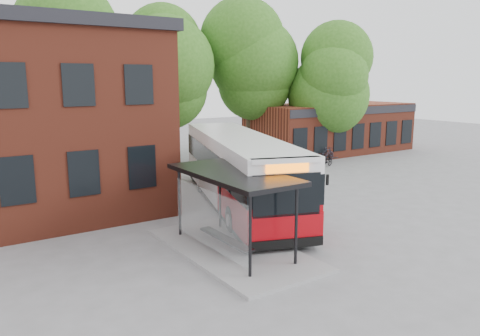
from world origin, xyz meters
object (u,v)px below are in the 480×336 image
bicycle_3 (319,159)px  bicycle_4 (309,159)px  bus_shelter (233,212)px  bicycle_0 (283,164)px  bicycle_7 (327,154)px  bicycle_2 (305,159)px  bicycle_1 (292,160)px  city_bus (238,171)px  bicycle_5 (327,160)px

bicycle_3 → bicycle_4: bicycle_3 is taller
bus_shelter → bicycle_0: 15.04m
bicycle_3 → bicycle_7: 2.16m
bicycle_2 → bicycle_7: size_ratio=1.05×
bicycle_1 → bicycle_4: 1.54m
city_bus → bicycle_0: 9.25m
bicycle_4 → bicycle_5: (0.46, -1.30, 0.05)m
bicycle_4 → bicycle_2: bearing=94.4°
bicycle_2 → bicycle_7: 2.64m
bicycle_2 → bicycle_5: bearing=-128.9°
city_bus → bicycle_5: (10.78, 5.13, -1.24)m
bus_shelter → bicycle_3: (14.14, 10.66, -0.97)m
city_bus → bicycle_7: city_bus is taller
bicycle_2 → city_bus: bearing=139.7°
bicycle_4 → bicycle_7: bicycle_7 is taller
bicycle_0 → bicycle_5: 3.56m
bicycle_4 → bicycle_5: size_ratio=1.03×
bus_shelter → bicycle_5: 17.46m
bus_shelter → bicycle_4: (13.80, 11.33, -1.03)m
bus_shelter → bicycle_1: bus_shelter is taller
bicycle_0 → bicycle_4: bearing=-93.6°
bus_shelter → bicycle_4: bus_shelter is taller
bus_shelter → bicycle_0: bus_shelter is taller
bicycle_0 → bicycle_4: size_ratio=1.15×
bus_shelter → bicycle_2: 17.55m
bus_shelter → bicycle_4: bearing=39.4°
bicycle_1 → bicycle_5: size_ratio=1.01×
bicycle_1 → bicycle_5: (1.99, -1.38, -0.01)m
city_bus → bicycle_2: size_ratio=7.39×
bicycle_4 → bicycle_7: bearing=-81.3°
bicycle_7 → bus_shelter: bearing=114.7°
bicycle_4 → bicycle_5: bicycle_5 is taller
bus_shelter → bicycle_1: size_ratio=4.43×
bicycle_0 → bicycle_5: size_ratio=1.18×
bus_shelter → bicycle_1: (12.27, 11.41, -0.98)m
bicycle_2 → bicycle_5: 1.52m
bicycle_3 → bicycle_7: bicycle_7 is taller
bicycle_0 → bicycle_1: bearing=-78.2°
bicycle_3 → bicycle_7: (1.85, 1.11, 0.04)m
bicycle_2 → bicycle_4: (0.39, 0.05, -0.06)m
bicycle_1 → bicycle_5: bicycle_1 is taller
city_bus → bicycle_4: city_bus is taller
bicycle_0 → bicycle_1: 1.79m
bus_shelter → city_bus: size_ratio=0.52×
bicycle_1 → bicycle_3: 2.02m
bus_shelter → bicycle_3: bearing=37.0°
bicycle_0 → bicycle_2: bicycle_0 is taller
bicycle_3 → bicycle_1: bearing=67.6°
bicycle_0 → bicycle_2: size_ratio=1.01×
city_bus → bicycle_1: bearing=55.7°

